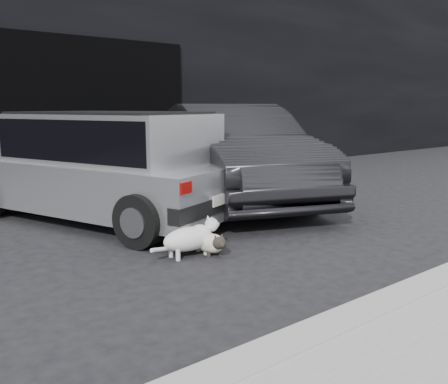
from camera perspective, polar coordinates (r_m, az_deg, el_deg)
ground at (r=5.08m, az=-9.21°, el=-5.80°), size 80.00×80.00×0.00m
building_facade at (r=10.87m, az=-20.79°, el=15.48°), size 34.00×4.00×5.00m
garage_opening at (r=8.92m, az=-16.35°, el=9.27°), size 4.00×0.10×2.60m
curb at (r=3.97m, az=23.91°, el=-10.32°), size 18.00×0.25×0.12m
silver_hatchback at (r=6.07m, az=-13.98°, el=3.66°), size 2.81×3.95×1.33m
second_car at (r=7.12m, az=1.09°, el=4.81°), size 2.96×4.60×1.43m
cat_siamese at (r=4.57m, az=-1.74°, el=-6.08°), size 0.30×0.69×0.24m
cat_white at (r=4.50m, az=-3.91°, el=-5.46°), size 0.78×0.28×0.36m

